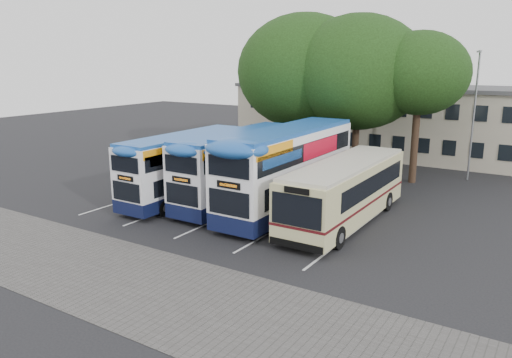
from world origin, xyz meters
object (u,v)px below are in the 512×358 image
at_px(bus_dd_left, 186,164).
at_px(bus_single, 346,188).
at_px(tree_mid, 359,72).
at_px(tree_right, 420,73).
at_px(tree_left, 304,71).
at_px(lamp_post, 474,109).
at_px(bus_dd_right, 288,166).
at_px(bus_dd_mid, 239,164).

height_order(bus_dd_left, bus_single, bus_dd_left).
relative_size(tree_mid, tree_right, 1.12).
bearing_deg(bus_dd_left, bus_single, 6.68).
bearing_deg(tree_left, lamp_post, 11.84).
relative_size(lamp_post, bus_single, 0.82).
xyz_separation_m(tree_right, bus_dd_right, (-4.11, -10.70, -4.90)).
bearing_deg(bus_dd_mid, bus_single, -0.12).
distance_m(lamp_post, tree_right, 4.91).
xyz_separation_m(tree_right, bus_dd_mid, (-7.41, -10.77, -5.15)).
distance_m(tree_right, bus_dd_mid, 14.05).
bearing_deg(bus_dd_right, tree_right, 68.96).
relative_size(lamp_post, tree_right, 0.87).
xyz_separation_m(tree_left, tree_right, (8.83, -0.33, -0.01)).
bearing_deg(bus_dd_right, bus_dd_mid, -178.80).
relative_size(bus_dd_mid, bus_dd_right, 0.90).
height_order(tree_left, bus_dd_right, tree_left).
bearing_deg(bus_dd_mid, tree_mid, 74.09).
relative_size(tree_right, bus_dd_mid, 1.00).
bearing_deg(bus_dd_left, bus_dd_mid, 20.82).
height_order(tree_right, bus_dd_left, tree_right).
relative_size(tree_left, tree_right, 1.15).
bearing_deg(bus_dd_mid, tree_right, 55.46).
height_order(lamp_post, tree_left, tree_left).
relative_size(tree_mid, bus_dd_mid, 1.12).
relative_size(tree_left, bus_dd_left, 1.22).
bearing_deg(bus_dd_mid, tree_left, 97.28).
distance_m(tree_left, bus_dd_mid, 12.32).
bearing_deg(tree_mid, tree_left, 176.18).
relative_size(tree_left, bus_dd_mid, 1.15).
relative_size(lamp_post, bus_dd_mid, 0.87).
height_order(lamp_post, bus_dd_left, lamp_post).
xyz_separation_m(tree_mid, bus_dd_right, (0.22, -10.73, -4.91)).
xyz_separation_m(lamp_post, bus_dd_mid, (-10.59, -13.61, -2.71)).
bearing_deg(bus_single, tree_left, 126.54).
height_order(tree_left, tree_mid, tree_left).
bearing_deg(tree_right, lamp_post, 41.85).
bearing_deg(tree_left, bus_dd_mid, -82.72).
distance_m(bus_dd_left, bus_dd_right, 6.52).
height_order(bus_dd_mid, bus_dd_right, bus_dd_right).
bearing_deg(tree_mid, bus_dd_right, -88.83).
xyz_separation_m(tree_mid, bus_single, (3.74, -10.81, -5.68)).
bearing_deg(bus_single, bus_dd_left, -173.32).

